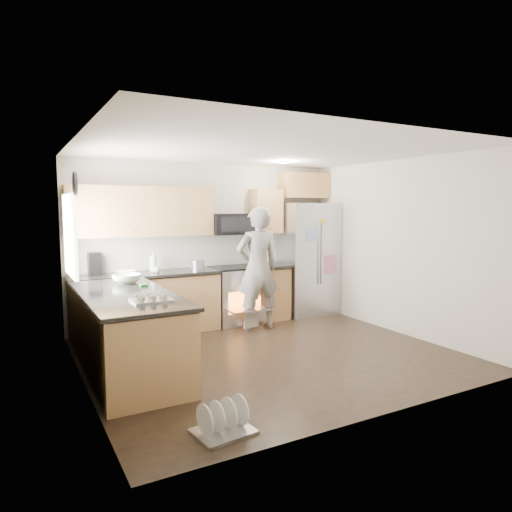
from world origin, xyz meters
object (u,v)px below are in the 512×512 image
person (258,268)px  dish_rack (223,424)px  refrigerator (307,259)px  stove_range (236,282)px

person → dish_rack: size_ratio=3.67×
refrigerator → person: 1.38m
refrigerator → person: bearing=-157.4°
person → refrigerator: bearing=-154.4°
refrigerator → dish_rack: size_ratio=3.79×
refrigerator → person: refrigerator is taller
refrigerator → dish_rack: (-3.16, -3.31, -0.90)m
refrigerator → dish_rack: bearing=-132.3°
person → dish_rack: 3.49m
stove_range → person: 0.58m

